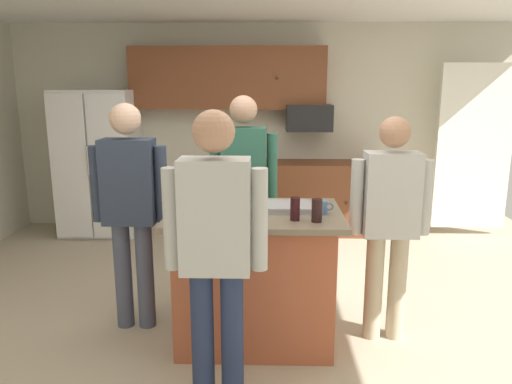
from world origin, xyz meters
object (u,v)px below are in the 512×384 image
Objects in this scene: person_guest_by_door at (216,243)px; serving_tray at (280,207)px; mug_ceramic_white at (322,207)px; person_elder_center at (130,202)px; kitchen_island at (255,276)px; microwave_over_range at (309,118)px; glass_pilsner at (295,209)px; person_guest_right at (244,183)px; tumbler_amber at (221,195)px; glass_dark_ale at (317,210)px; glass_stout_tall at (235,211)px; person_guest_left at (390,215)px; refrigerator at (99,163)px; glass_short_whisky at (208,210)px; mug_blue_stoneware at (216,201)px.

serving_tray is (0.37, 0.82, 0.00)m from person_guest_by_door.
serving_tray is at bearing 158.02° from mug_ceramic_white.
kitchen_island is at bearing -0.00° from person_elder_center.
serving_tray is (0.18, 0.06, 0.50)m from kitchen_island.
microwave_over_range is 0.33× the size of person_elder_center.
microwave_over_range is at bearing 83.87° from glass_pilsner.
glass_pilsner is at bearing 12.81° from person_guest_right.
person_guest_by_door is 11.18× the size of glass_pilsner.
microwave_over_range reaches higher than tumbler_amber.
glass_dark_ale reaches higher than glass_stout_tall.
glass_pilsner is at bearing -38.47° from kitchen_island.
tumbler_amber is at bearing -12.30° from person_guest_left.
refrigerator is 1.47× the size of kitchen_island.
glass_short_whisky is 1.16× the size of mug_blue_stoneware.
microwave_over_range reaches higher than glass_dark_ale.
serving_tray is (-0.78, 0.00, 0.06)m from person_guest_left.
microwave_over_range is 2.75m from person_guest_left.
person_guest_left is 1.29m from glass_short_whisky.
tumbler_amber is 0.70m from glass_pilsner.
mug_ceramic_white is (0.05, 0.19, -0.03)m from glass_dark_ale.
person_guest_left is (1.15, 0.81, -0.06)m from person_guest_by_door.
person_elder_center is at bearing 169.05° from kitchen_island.
glass_short_whisky is 0.33× the size of serving_tray.
person_guest_left is at bearing 13.36° from glass_short_whisky.
person_guest_by_door is 11.36× the size of glass_dark_ale.
mug_blue_stoneware is at bearing 151.44° from glass_pilsner.
serving_tray is at bearing -98.62° from microwave_over_range.
person_guest_left is (0.96, 0.06, 0.45)m from kitchen_island.
serving_tray is at bearing 107.86° from glass_pilsner.
person_guest_right is at bearing 11.44° from person_guest_by_door.
person_guest_by_door is 0.96m from mug_ceramic_white.
tumbler_amber is at bearing -24.05° from person_guest_right.
kitchen_island is 0.66m from glass_pilsner.
person_guest_by_door is 1.01m from tumbler_amber.
mug_ceramic_white is at bearing -92.58° from microwave_over_range.
person_elder_center is at bearing 173.92° from serving_tray.
kitchen_island is at bearing -161.00° from serving_tray.
person_guest_right is at bearing 74.63° from tumbler_amber.
mug_blue_stoneware is at bearing 87.60° from glass_short_whisky.
microwave_over_range is 3.60m from person_guest_by_door.
glass_stout_tall is at bearing -135.08° from serving_tray.
glass_short_whisky is at bearing -92.40° from mug_blue_stoneware.
glass_dark_ale is at bearing -104.95° from mug_ceramic_white.
person_guest_by_door is at bearing -102.56° from microwave_over_range.
glass_pilsner is at bearing 3.82° from glass_stout_tall.
mug_blue_stoneware is 0.75m from mug_ceramic_white.
person_guest_right is 1.05m from glass_pilsner.
mug_ceramic_white is at bearing 75.05° from glass_dark_ale.
kitchen_island is 0.61m from glass_stout_tall.
kitchen_island is 2.76× the size of serving_tray.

